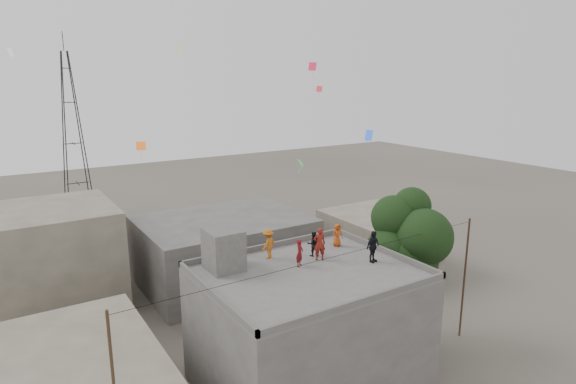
{
  "coord_description": "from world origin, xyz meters",
  "views": [
    {
      "loc": [
        -12.34,
        -17.64,
        15.18
      ],
      "look_at": [
        0.05,
        1.89,
        9.69
      ],
      "focal_mm": 30.0,
      "sensor_mm": 36.0,
      "label": 1
    }
  ],
  "objects_px": {
    "tree": "(409,242)",
    "person_dark_adult": "(373,247)",
    "transmission_tower": "(73,135)",
    "person_red_adult": "(320,244)",
    "stair_head_box": "(224,249)"
  },
  "relations": [
    {
      "from": "person_red_adult",
      "to": "person_dark_adult",
      "type": "distance_m",
      "value": 2.68
    },
    {
      "from": "tree",
      "to": "person_red_adult",
      "type": "bearing_deg",
      "value": 175.52
    },
    {
      "from": "stair_head_box",
      "to": "person_dark_adult",
      "type": "height_order",
      "value": "stair_head_box"
    },
    {
      "from": "tree",
      "to": "person_red_adult",
      "type": "xyz_separation_m",
      "value": [
        -5.94,
        0.47,
        0.86
      ]
    },
    {
      "from": "stair_head_box",
      "to": "person_dark_adult",
      "type": "bearing_deg",
      "value": -25.41
    },
    {
      "from": "stair_head_box",
      "to": "tree",
      "type": "height_order",
      "value": "tree"
    },
    {
      "from": "transmission_tower",
      "to": "person_dark_adult",
      "type": "height_order",
      "value": "transmission_tower"
    },
    {
      "from": "transmission_tower",
      "to": "person_red_adult",
      "type": "distance_m",
      "value": 39.37
    },
    {
      "from": "transmission_tower",
      "to": "stair_head_box",
      "type": "bearing_deg",
      "value": -88.77
    },
    {
      "from": "stair_head_box",
      "to": "person_red_adult",
      "type": "distance_m",
      "value": 4.88
    },
    {
      "from": "stair_head_box",
      "to": "transmission_tower",
      "type": "relative_size",
      "value": 0.1
    },
    {
      "from": "tree",
      "to": "transmission_tower",
      "type": "xyz_separation_m",
      "value": [
        -11.37,
        39.4,
        2.97
      ]
    },
    {
      "from": "transmission_tower",
      "to": "person_red_adult",
      "type": "bearing_deg",
      "value": -82.06
    },
    {
      "from": "tree",
      "to": "transmission_tower",
      "type": "height_order",
      "value": "transmission_tower"
    },
    {
      "from": "tree",
      "to": "person_dark_adult",
      "type": "bearing_deg",
      "value": -162.67
    }
  ]
}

